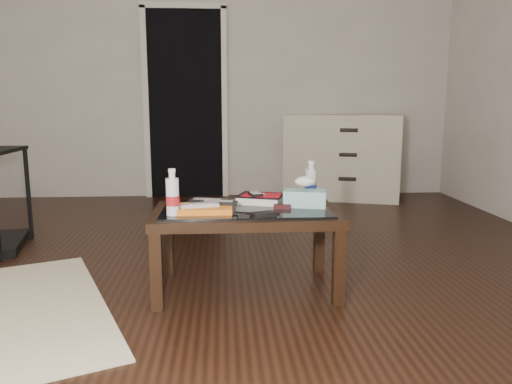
# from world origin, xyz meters

# --- Properties ---
(ground) EXTENTS (5.00, 5.00, 0.00)m
(ground) POSITION_xyz_m (0.00, 0.00, 0.00)
(ground) COLOR black
(ground) RESTS_ON ground
(doorway) EXTENTS (0.90, 0.08, 2.07)m
(doorway) POSITION_xyz_m (-0.40, 2.47, 1.02)
(doorway) COLOR black
(doorway) RESTS_ON ground
(coffee_table) EXTENTS (1.00, 0.60, 0.46)m
(coffee_table) POSITION_xyz_m (0.12, -0.37, 0.40)
(coffee_table) COLOR black
(coffee_table) RESTS_ON ground
(dresser) EXTENTS (1.29, 0.83, 0.90)m
(dresser) POSITION_xyz_m (1.27, 2.23, 0.45)
(dresser) COLOR beige
(dresser) RESTS_ON ground
(magazines) EXTENTS (0.28, 0.21, 0.03)m
(magazines) POSITION_xyz_m (-0.10, -0.45, 0.48)
(magazines) COLOR orange
(magazines) RESTS_ON coffee_table
(remote_silver) EXTENTS (0.21, 0.09, 0.02)m
(remote_silver) POSITION_xyz_m (-0.13, -0.48, 0.50)
(remote_silver) COLOR #A09FA4
(remote_silver) RESTS_ON magazines
(remote_black_front) EXTENTS (0.21, 0.09, 0.02)m
(remote_black_front) POSITION_xyz_m (-0.03, -0.42, 0.50)
(remote_black_front) COLOR black
(remote_black_front) RESTS_ON magazines
(remote_black_back) EXTENTS (0.21, 0.11, 0.02)m
(remote_black_back) POSITION_xyz_m (-0.09, -0.36, 0.50)
(remote_black_back) COLOR black
(remote_black_back) RESTS_ON magazines
(textbook) EXTENTS (0.30, 0.27, 0.05)m
(textbook) POSITION_xyz_m (0.21, -0.24, 0.48)
(textbook) COLOR black
(textbook) RESTS_ON coffee_table
(dvd_mailers) EXTENTS (0.23, 0.20, 0.01)m
(dvd_mailers) POSITION_xyz_m (0.20, -0.25, 0.51)
(dvd_mailers) COLOR #AF0B1C
(dvd_mailers) RESTS_ON textbook
(ipod) EXTENTS (0.08, 0.11, 0.02)m
(ipod) POSITION_xyz_m (0.17, -0.28, 0.52)
(ipod) COLOR black
(ipod) RESTS_ON dvd_mailers
(flip_phone) EXTENTS (0.10, 0.06, 0.02)m
(flip_phone) POSITION_xyz_m (0.31, -0.41, 0.47)
(flip_phone) COLOR black
(flip_phone) RESTS_ON coffee_table
(wallet) EXTENTS (0.14, 0.11, 0.02)m
(wallet) POSITION_xyz_m (0.19, -0.59, 0.47)
(wallet) COLOR black
(wallet) RESTS_ON coffee_table
(water_bottle_left) EXTENTS (0.08, 0.08, 0.24)m
(water_bottle_left) POSITION_xyz_m (-0.26, -0.52, 0.58)
(water_bottle_left) COLOR silver
(water_bottle_left) RESTS_ON coffee_table
(water_bottle_right) EXTENTS (0.08, 0.08, 0.24)m
(water_bottle_right) POSITION_xyz_m (0.50, -0.22, 0.58)
(water_bottle_right) COLOR silver
(water_bottle_right) RESTS_ON coffee_table
(tissue_box) EXTENTS (0.25, 0.17, 0.09)m
(tissue_box) POSITION_xyz_m (0.44, -0.36, 0.51)
(tissue_box) COLOR teal
(tissue_box) RESTS_ON coffee_table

